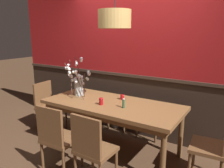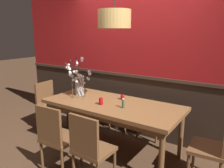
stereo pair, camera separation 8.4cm
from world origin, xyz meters
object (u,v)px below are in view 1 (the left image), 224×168
chair_near_side_right (92,148)px  condiment_bottle (124,103)px  chair_far_side_right (153,107)px  chair_head_east_end (215,143)px  candle_holder_nearer_edge (122,97)px  chair_head_west_end (48,104)px  chair_near_side_left (57,136)px  chair_far_side_left (123,100)px  vase_with_blossoms (78,83)px  candle_holder_nearer_center (101,101)px  dining_table (112,108)px  pendant_lamp (115,19)px

chair_near_side_right → condiment_bottle: chair_near_side_right is taller
chair_far_side_right → chair_head_east_end: (1.13, -0.86, 0.01)m
candle_holder_nearer_edge → chair_head_west_end: bearing=-171.1°
chair_near_side_left → chair_far_side_left: chair_far_side_left is taller
vase_with_blossoms → candle_holder_nearer_center: bearing=-17.0°
chair_head_east_end → chair_near_side_right: bearing=-143.9°
chair_far_side_right → chair_far_side_left: 0.63m
chair_head_east_end → chair_far_side_left: bearing=152.8°
chair_head_west_end → candle_holder_nearer_edge: chair_head_west_end is taller
dining_table → candle_holder_nearer_center: candle_holder_nearer_center is taller
dining_table → chair_far_side_left: size_ratio=2.15×
chair_near_side_left → chair_far_side_right: chair_far_side_right is taller
chair_far_side_right → candle_holder_nearer_center: chair_far_side_right is taller
chair_far_side_left → candle_holder_nearer_edge: (0.35, -0.66, 0.28)m
chair_head_east_end → pendant_lamp: bearing=-178.8°
candle_holder_nearer_edge → pendant_lamp: pendant_lamp is taller
dining_table → candle_holder_nearer_edge: 0.27m
chair_far_side_left → candle_holder_nearer_center: size_ratio=9.67×
candle_holder_nearer_edge → dining_table: bearing=-100.1°
chair_far_side_right → chair_near_side_right: bearing=-91.3°
chair_head_west_end → pendant_lamp: (1.47, -0.05, 1.46)m
candle_holder_nearer_edge → chair_far_side_right: bearing=66.0°
condiment_bottle → candle_holder_nearer_edge: bearing=122.6°
chair_head_east_end → pendant_lamp: size_ratio=1.14×
dining_table → candle_holder_nearer_edge: (0.04, 0.23, 0.12)m
chair_far_side_left → vase_with_blossoms: 1.04m
chair_near_side_right → candle_holder_nearer_center: size_ratio=9.39×
candle_holder_nearer_center → candle_holder_nearer_edge: size_ratio=1.32×
vase_with_blossoms → candle_holder_nearer_edge: 0.76m
chair_near_side_left → candle_holder_nearer_center: size_ratio=9.35×
chair_near_side_left → candle_holder_nearer_center: chair_near_side_left is taller
dining_table → chair_head_west_end: 1.41m
chair_head_west_end → pendant_lamp: 2.07m
chair_head_west_end → candle_holder_nearer_edge: (1.44, 0.23, 0.30)m
dining_table → vase_with_blossoms: bearing=178.0°
chair_far_side_left → vase_with_blossoms: size_ratio=1.46×
candle_holder_nearer_edge → pendant_lamp: 1.19m
chair_near_side_left → pendant_lamp: bearing=66.5°
vase_with_blossoms → pendant_lamp: size_ratio=0.79×
chair_far_side_left → condiment_bottle: bearing=-60.3°
chair_head_east_end → pendant_lamp: (-1.38, -0.03, 1.44)m
chair_near_side_right → condiment_bottle: 0.82m
chair_near_side_left → condiment_bottle: 0.98m
vase_with_blossoms → condiment_bottle: 0.94m
candle_holder_nearer_edge → chair_near_side_right: bearing=-77.9°
chair_near_side_left → condiment_bottle: (0.54, 0.75, 0.33)m
chair_far_side_left → candle_holder_nearer_center: chair_far_side_left is taller
vase_with_blossoms → candle_holder_nearer_edge: (0.71, 0.21, -0.18)m
chair_far_side_left → condiment_bottle: chair_far_side_left is taller
chair_near_side_left → dining_table: bearing=71.4°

